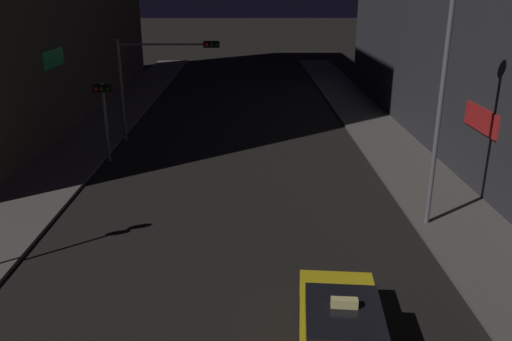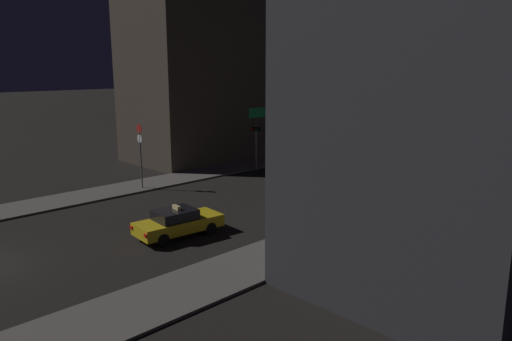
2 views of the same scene
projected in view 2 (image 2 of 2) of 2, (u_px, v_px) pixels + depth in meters
The scene contains 8 objects.
sidewalk_left at pixel (284, 158), 45.42m from camera, with size 3.28×60.16×0.12m, color #5B5651.
sidewalk_right at pixel (449, 187), 34.46m from camera, with size 3.28×60.16×0.12m, color #5B5651.
building_facade_left at pixel (276, 32), 50.46m from camera, with size 8.50×32.94×23.81m.
taxi at pixel (178, 222), 24.60m from camera, with size 2.20×4.60×1.62m.
traffic_light_overhead at pixel (302, 122), 40.46m from camera, with size 5.20×0.42×5.28m.
traffic_light_left_kerb at pixel (256, 139), 39.77m from camera, with size 0.80×0.42×3.70m.
sign_pole_left at pixel (140, 150), 33.53m from camera, with size 0.59×0.10×4.44m.
street_lamp_near_block at pixel (328, 127), 25.46m from camera, with size 0.46×0.46×8.21m.
Camera 2 is at (22.11, -5.11, 8.46)m, focal length 34.21 mm.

